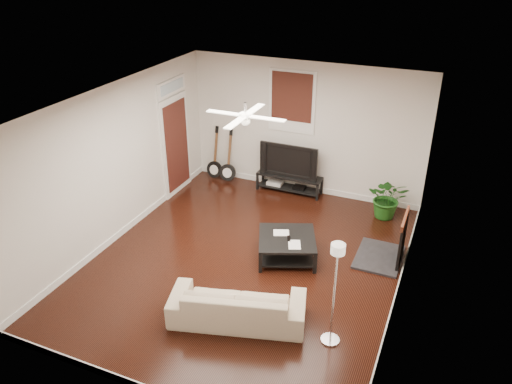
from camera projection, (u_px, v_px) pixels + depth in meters
room at (246, 189)px, 7.92m from camera, size 5.01×6.01×2.81m
brick_accent at (417, 190)px, 7.87m from camera, size 0.02×2.20×2.80m
fireplace at (391, 237)px, 8.40m from camera, size 0.80×1.10×0.92m
window_back at (292, 102)px, 10.21m from camera, size 1.00×0.06×1.30m
door_left at (175, 136)px, 10.41m from camera, size 0.08×1.00×2.50m
tv_stand at (289, 183)px, 10.83m from camera, size 1.41×0.37×0.39m
tv at (290, 159)px, 10.59m from camera, size 1.26×0.17×0.73m
coffee_table at (287, 247)px, 8.60m from camera, size 1.24×1.24×0.40m
sofa at (238, 304)px, 7.15m from camera, size 2.06×1.24×0.56m
floor_lamp at (334, 295)px, 6.53m from camera, size 0.32×0.32×1.58m
potted_plant at (388, 198)px, 9.74m from camera, size 0.85×0.77×0.84m
guitar_left at (214, 154)px, 11.24m from camera, size 0.40×0.29×1.22m
guitar_right at (227, 156)px, 11.10m from camera, size 0.38×0.28×1.22m
ceiling_fan at (245, 116)px, 7.38m from camera, size 1.24×1.24×0.32m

